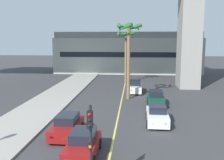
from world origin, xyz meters
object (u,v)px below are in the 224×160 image
at_px(car_queue_third, 67,126).
at_px(car_queue_fourth, 83,145).
at_px(palm_tree_near_median, 126,41).
at_px(palm_tree_mid_median, 129,39).
at_px(car_queue_front, 135,87).
at_px(car_queue_fifth, 156,99).
at_px(car_queue_second, 157,115).
at_px(traffic_light_median_near, 90,139).

distance_m(car_queue_third, car_queue_fourth, 3.75).
xyz_separation_m(palm_tree_near_median, palm_tree_mid_median, (0.71, -11.41, 0.26)).
distance_m(car_queue_fourth, palm_tree_mid_median, 17.17).
relative_size(car_queue_third, palm_tree_near_median, 0.51).
xyz_separation_m(car_queue_front, car_queue_fifth, (2.19, -6.74, 0.00)).
bearing_deg(car_queue_front, car_queue_second, -82.02).
distance_m(car_queue_second, palm_tree_mid_median, 11.32).
bearing_deg(car_queue_front, car_queue_fifth, -72.04).
height_order(car_queue_front, palm_tree_mid_median, palm_tree_mid_median).
bearing_deg(palm_tree_mid_median, car_queue_front, 78.36).
relative_size(palm_tree_near_median, palm_tree_mid_median, 0.92).
height_order(car_queue_fifth, palm_tree_near_median, palm_tree_near_median).
xyz_separation_m(car_queue_second, car_queue_fifth, (0.37, 6.19, 0.00)).
relative_size(car_queue_front, palm_tree_mid_median, 0.47).
height_order(car_queue_second, palm_tree_mid_median, palm_tree_mid_median).
bearing_deg(palm_tree_near_median, car_queue_fourth, -93.45).
bearing_deg(car_queue_fifth, car_queue_third, -126.50).
relative_size(car_queue_third, car_queue_fifth, 0.99).
height_order(car_queue_front, traffic_light_median_near, traffic_light_median_near).
relative_size(car_queue_second, palm_tree_near_median, 0.51).
bearing_deg(car_queue_front, palm_tree_near_median, 101.34).
xyz_separation_m(car_queue_third, traffic_light_median_near, (2.95, -7.36, 1.99)).
relative_size(car_queue_front, car_queue_fifth, 0.99).
xyz_separation_m(car_queue_front, palm_tree_mid_median, (-0.80, -3.87, 6.27)).
xyz_separation_m(traffic_light_median_near, palm_tree_near_median, (0.50, 31.31, 4.02)).
distance_m(car_queue_second, car_queue_fourth, 8.38).
xyz_separation_m(car_queue_fifth, traffic_light_median_near, (-4.20, -17.03, 1.99)).
distance_m(car_queue_front, car_queue_second, 13.06).
height_order(car_queue_front, car_queue_fifth, same).
bearing_deg(car_queue_front, traffic_light_median_near, -94.84).
bearing_deg(car_queue_front, car_queue_fourth, -99.10).
height_order(traffic_light_median_near, palm_tree_mid_median, palm_tree_mid_median).
distance_m(traffic_light_median_near, palm_tree_near_median, 31.57).
bearing_deg(traffic_light_median_near, palm_tree_mid_median, 86.51).
xyz_separation_m(car_queue_fourth, palm_tree_near_median, (1.64, 27.22, 6.01)).
bearing_deg(palm_tree_mid_median, palm_tree_near_median, 93.58).
xyz_separation_m(car_queue_second, traffic_light_median_near, (-3.82, -10.84, 1.99)).
xyz_separation_m(car_queue_third, car_queue_fifth, (7.15, 9.66, 0.00)).
distance_m(car_queue_third, traffic_light_median_near, 8.18).
height_order(car_queue_fifth, palm_tree_mid_median, palm_tree_mid_median).
xyz_separation_m(car_queue_fourth, car_queue_fifth, (5.34, 12.94, 0.00)).
bearing_deg(palm_tree_near_median, traffic_light_median_near, -90.91).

